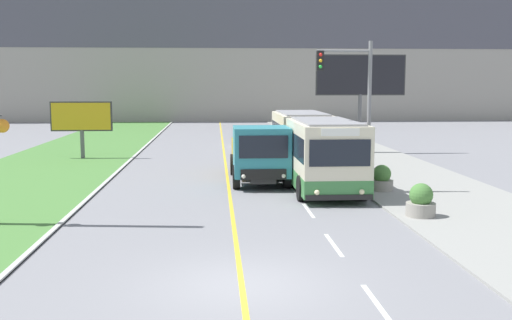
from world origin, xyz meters
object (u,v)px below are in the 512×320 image
at_px(car_distant, 246,137).
at_px(traffic_light_mast, 354,98).
at_px(city_bus, 312,147).
at_px(planter_round_second, 382,179).
at_px(billboard_small, 81,118).
at_px(billboard_large, 360,78).
at_px(dump_truck, 260,155).
at_px(planter_round_near, 421,202).

relative_size(car_distant, traffic_light_mast, 0.69).
relative_size(city_bus, planter_round_second, 11.96).
relative_size(traffic_light_mast, billboard_small, 1.71).
relative_size(city_bus, billboard_large, 2.02).
height_order(billboard_small, planter_round_second, billboard_small).
bearing_deg(billboard_large, traffic_light_mast, -104.66).
xyz_separation_m(dump_truck, traffic_light_mast, (3.69, -2.48, 2.63)).
height_order(traffic_light_mast, planter_round_second, traffic_light_mast).
bearing_deg(traffic_light_mast, car_distant, 100.34).
bearing_deg(traffic_light_mast, city_bus, 108.28).
bearing_deg(car_distant, billboard_small, -148.04).
bearing_deg(traffic_light_mast, planter_round_near, -75.75).
bearing_deg(city_bus, billboard_small, 144.61).
relative_size(car_distant, billboard_small, 1.18).
xyz_separation_m(car_distant, planter_round_near, (4.65, -23.63, -0.12)).
bearing_deg(billboard_small, planter_round_second, -39.32).
xyz_separation_m(city_bus, billboard_large, (4.82, 10.51, 3.32)).
bearing_deg(planter_round_second, billboard_large, 80.19).
xyz_separation_m(billboard_large, planter_round_near, (-2.44, -18.82, -4.29)).
distance_m(billboard_large, planter_round_second, 14.72).
bearing_deg(billboard_large, billboard_small, -174.74).
bearing_deg(car_distant, city_bus, -81.55).
relative_size(traffic_light_mast, billboard_large, 0.98).
relative_size(city_bus, traffic_light_mast, 2.06).
relative_size(dump_truck, car_distant, 1.63).
bearing_deg(billboard_large, planter_round_near, -97.40).
height_order(planter_round_near, planter_round_second, planter_round_near).
distance_m(dump_truck, traffic_light_mast, 5.16).
distance_m(billboard_small, planter_round_near, 22.87).
bearing_deg(billboard_small, car_distant, 31.96).
distance_m(traffic_light_mast, billboard_large, 14.51).
height_order(billboard_large, planter_round_near, billboard_large).
xyz_separation_m(city_bus, planter_round_near, (2.38, -8.30, -0.97)).
bearing_deg(dump_truck, city_bus, 22.05).
height_order(dump_truck, car_distant, dump_truck).
relative_size(billboard_large, planter_round_second, 5.92).
xyz_separation_m(city_bus, planter_round_second, (2.43, -3.35, -0.99)).
xyz_separation_m(dump_truck, billboard_large, (7.35, 11.54, 3.54)).
distance_m(car_distant, billboard_small, 12.23).
bearing_deg(billboard_large, planter_round_second, -99.81).
xyz_separation_m(city_bus, traffic_light_mast, (1.16, -3.50, 2.41)).
height_order(city_bus, dump_truck, city_bus).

